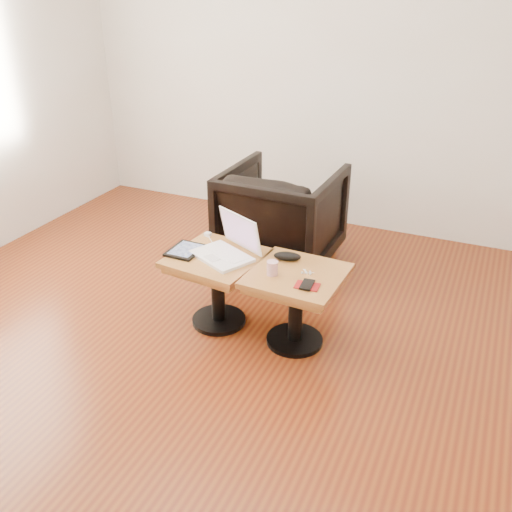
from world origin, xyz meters
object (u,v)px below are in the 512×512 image
at_px(side_table_right, 296,291).
at_px(armchair, 282,216).
at_px(striped_cup, 272,268).
at_px(side_table_left, 217,273).
at_px(laptop, 228,248).

bearing_deg(side_table_right, armchair, 118.70).
distance_m(striped_cup, armchair, 1.09).
bearing_deg(side_table_left, armchair, 93.79).
bearing_deg(side_table_right, laptop, 177.23).
distance_m(side_table_right, laptop, 0.48).
bearing_deg(side_table_left, striped_cup, -5.43).
bearing_deg(side_table_left, side_table_right, 5.10).
relative_size(laptop, armchair, 0.54).
bearing_deg(laptop, side_table_left, -124.93).
bearing_deg(armchair, striped_cup, 110.26).
relative_size(striped_cup, armchair, 0.10).
xyz_separation_m(side_table_right, striped_cup, (-0.12, -0.07, 0.16)).
height_order(side_table_left, armchair, armchair).
xyz_separation_m(side_table_right, armchair, (-0.47, 0.95, 0.02)).
xyz_separation_m(side_table_left, side_table_right, (0.51, -0.01, 0.00)).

